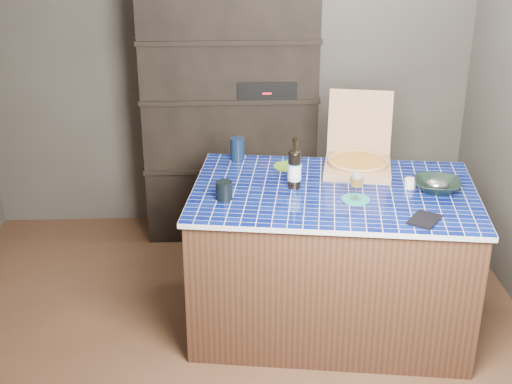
{
  "coord_description": "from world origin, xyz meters",
  "views": [
    {
      "loc": [
        -0.03,
        -3.29,
        2.43
      ],
      "look_at": [
        0.12,
        0.0,
        0.97
      ],
      "focal_mm": 50.0,
      "sensor_mm": 36.0,
      "label": 1
    }
  ],
  "objects_px": {
    "kitchen_island": "(331,258)",
    "bowl": "(437,185)",
    "dvd_case": "(425,220)",
    "pizza_box": "(358,160)",
    "mead_bottle": "(295,168)",
    "wine_glass": "(357,180)"
  },
  "relations": [
    {
      "from": "kitchen_island",
      "to": "bowl",
      "type": "height_order",
      "value": "bowl"
    },
    {
      "from": "dvd_case",
      "to": "bowl",
      "type": "xyz_separation_m",
      "value": [
        0.17,
        0.37,
        0.02
      ]
    },
    {
      "from": "pizza_box",
      "to": "bowl",
      "type": "xyz_separation_m",
      "value": [
        0.38,
        -0.33,
        -0.03
      ]
    },
    {
      "from": "mead_bottle",
      "to": "bowl",
      "type": "xyz_separation_m",
      "value": [
        0.78,
        -0.08,
        -0.08
      ]
    },
    {
      "from": "pizza_box",
      "to": "bowl",
      "type": "height_order",
      "value": "pizza_box"
    },
    {
      "from": "mead_bottle",
      "to": "wine_glass",
      "type": "relative_size",
      "value": 1.81
    },
    {
      "from": "kitchen_island",
      "to": "pizza_box",
      "type": "xyz_separation_m",
      "value": [
        0.18,
        0.3,
        0.49
      ]
    },
    {
      "from": "pizza_box",
      "to": "mead_bottle",
      "type": "distance_m",
      "value": 0.47
    },
    {
      "from": "kitchen_island",
      "to": "pizza_box",
      "type": "height_order",
      "value": "pizza_box"
    },
    {
      "from": "mead_bottle",
      "to": "wine_glass",
      "type": "bearing_deg",
      "value": -30.26
    },
    {
      "from": "kitchen_island",
      "to": "mead_bottle",
      "type": "relative_size",
      "value": 5.8
    },
    {
      "from": "wine_glass",
      "to": "dvd_case",
      "type": "height_order",
      "value": "wine_glass"
    },
    {
      "from": "kitchen_island",
      "to": "mead_bottle",
      "type": "xyz_separation_m",
      "value": [
        -0.22,
        0.05,
        0.54
      ]
    },
    {
      "from": "wine_glass",
      "to": "pizza_box",
      "type": "bearing_deg",
      "value": 78.9
    },
    {
      "from": "pizza_box",
      "to": "mead_bottle",
      "type": "relative_size",
      "value": 1.81
    },
    {
      "from": "kitchen_island",
      "to": "bowl",
      "type": "bearing_deg",
      "value": 5.05
    },
    {
      "from": "kitchen_island",
      "to": "bowl",
      "type": "xyz_separation_m",
      "value": [
        0.56,
        -0.03,
        0.46
      ]
    },
    {
      "from": "pizza_box",
      "to": "bowl",
      "type": "relative_size",
      "value": 2.1
    },
    {
      "from": "bowl",
      "to": "pizza_box",
      "type": "bearing_deg",
      "value": 139.07
    },
    {
      "from": "wine_glass",
      "to": "bowl",
      "type": "height_order",
      "value": "wine_glass"
    },
    {
      "from": "kitchen_island",
      "to": "dvd_case",
      "type": "bearing_deg",
      "value": -37.41
    },
    {
      "from": "dvd_case",
      "to": "bowl",
      "type": "height_order",
      "value": "bowl"
    }
  ]
}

